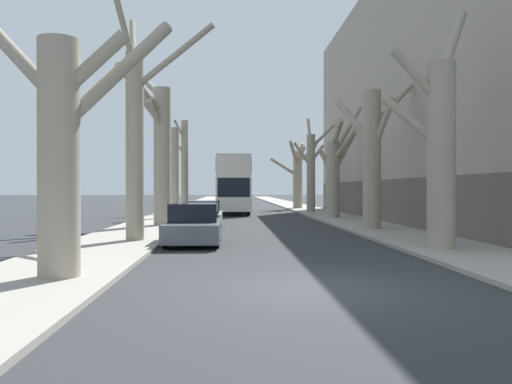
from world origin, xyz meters
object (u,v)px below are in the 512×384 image
object	(u,v)px
street_tree_left_0	(62,145)
street_tree_left_4	(184,163)
street_tree_right_1	(372,153)
parked_car_1	(204,216)
street_tree_left_3	(175,170)
street_tree_right_2	(335,171)
street_tree_left_2	(160,147)
street_tree_left_1	(136,129)
street_tree_right_4	(297,175)
double_decker_bus	(233,182)
parked_car_0	(194,225)
street_tree_right_3	(311,168)
street_tree_right_0	(440,146)

from	to	relation	value
street_tree_left_0	street_tree_left_4	size ratio (longest dim) A/B	0.78
street_tree_right_1	parked_car_1	distance (m)	8.58
street_tree_left_3	street_tree_right_2	size ratio (longest dim) A/B	0.86
street_tree_right_1	street_tree_right_2	size ratio (longest dim) A/B	0.98
street_tree_left_0	parked_car_1	distance (m)	14.09
street_tree_left_0	street_tree_left_2	size ratio (longest dim) A/B	0.73
street_tree_left_0	street_tree_left_1	size ratio (longest dim) A/B	0.65
street_tree_right_4	double_decker_bus	size ratio (longest dim) A/B	0.64
street_tree_right_1	street_tree_left_1	bearing A→B (deg)	-154.25
street_tree_left_2	street_tree_right_2	world-z (taller)	street_tree_left_2
street_tree_right_1	street_tree_right_2	xyz separation A→B (m)	(0.12, 8.84, -0.49)
street_tree_left_2	street_tree_left_4	distance (m)	13.50
street_tree_right_2	parked_car_0	size ratio (longest dim) A/B	1.80
double_decker_bus	parked_car_1	size ratio (longest dim) A/B	2.36
street_tree_right_3	street_tree_left_4	bearing A→B (deg)	-173.73
parked_car_0	double_decker_bus	bearing A→B (deg)	86.13
street_tree_left_2	street_tree_right_4	xyz separation A→B (m)	(10.08, 22.37, -0.81)
parked_car_1	street_tree_right_3	bearing A→B (deg)	63.70
parked_car_0	street_tree_right_4	bearing A→B (deg)	75.62
street_tree_right_2	street_tree_left_2	bearing A→B (deg)	-149.03
street_tree_right_1	street_tree_right_2	world-z (taller)	street_tree_right_2
parked_car_0	street_tree_right_2	bearing A→B (deg)	60.32
parked_car_0	street_tree_left_1	bearing A→B (deg)	168.13
street_tree_right_4	parked_car_0	bearing A→B (deg)	-104.38
street_tree_left_2	street_tree_right_2	distance (m)	12.14
street_tree_right_4	street_tree_right_1	bearing A→B (deg)	-89.60
street_tree_left_1	street_tree_left_3	bearing A→B (deg)	90.96
street_tree_left_2	double_decker_bus	bearing A→B (deg)	75.00
street_tree_left_3	parked_car_1	world-z (taller)	street_tree_left_3
street_tree_left_3	parked_car_1	xyz separation A→B (m)	(2.35, -8.17, -2.52)
parked_car_1	street_tree_right_1	bearing A→B (deg)	-9.48
street_tree_left_1	parked_car_0	xyz separation A→B (m)	(2.12, -0.44, -3.46)
street_tree_right_1	street_tree_left_0	bearing A→B (deg)	-129.40
street_tree_left_2	street_tree_left_3	distance (m)	6.95
street_tree_right_3	street_tree_right_4	size ratio (longest dim) A/B	1.24
street_tree_right_4	street_tree_left_4	bearing A→B (deg)	-138.82
street_tree_left_4	street_tree_right_3	distance (m)	10.31
street_tree_left_0	parked_car_0	world-z (taller)	street_tree_left_0
double_decker_bus	street_tree_left_3	bearing A→B (deg)	-117.52
street_tree_right_1	parked_car_1	size ratio (longest dim) A/B	1.65
street_tree_left_3	street_tree_left_4	world-z (taller)	street_tree_left_4
street_tree_right_1	double_decker_bus	distance (m)	18.11
street_tree_right_2	street_tree_right_3	size ratio (longest dim) A/B	0.91
street_tree_left_0	parked_car_1	xyz separation A→B (m)	(2.25, 13.73, -2.26)
street_tree_left_2	street_tree_right_0	xyz separation A→B (m)	(10.23, -10.34, -0.80)
street_tree_left_2	street_tree_right_3	xyz separation A→B (m)	(10.19, 14.63, -0.48)
street_tree_left_0	street_tree_right_2	world-z (taller)	street_tree_right_2
street_tree_right_3	parked_car_0	size ratio (longest dim) A/B	1.98
street_tree_left_0	street_tree_right_4	distance (m)	38.70
street_tree_left_3	double_decker_bus	world-z (taller)	street_tree_left_3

